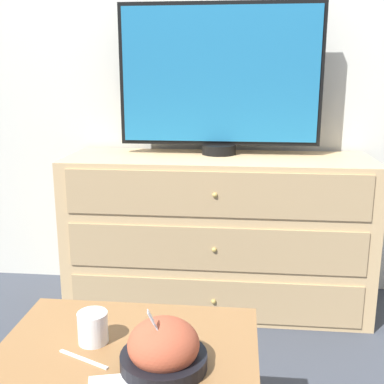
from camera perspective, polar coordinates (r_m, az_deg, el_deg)
The scene contains 8 objects.
ground_plane at distance 2.95m, azimuth 3.85°, elevation -10.61°, with size 12.00×12.00×0.00m, color #383D47.
wall_back at distance 2.71m, azimuth 4.33°, elevation 15.48°, with size 12.00×0.05×2.60m.
dresser at distance 2.55m, azimuth 2.98°, elevation -4.87°, with size 1.55×0.51×0.81m.
tv at distance 2.51m, azimuth 3.31°, elevation 13.29°, with size 1.03×0.18×0.76m.
coffee_table at distance 1.47m, azimuth -7.85°, elevation -20.80°, with size 0.74×0.60×0.46m.
takeout_bowl at distance 1.34m, azimuth -3.39°, elevation -18.09°, with size 0.23×0.23×0.18m.
drink_cup at distance 1.47m, azimuth -11.66°, elevation -15.64°, with size 0.09×0.09×0.09m.
knife at distance 1.42m, azimuth -12.75°, elevation -18.76°, with size 0.16×0.08×0.01m.
Camera 1 is at (0.08, -2.69, 1.22)m, focal length 45.00 mm.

